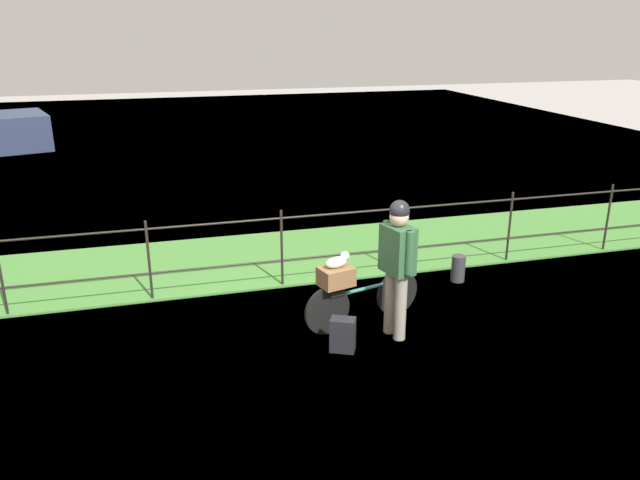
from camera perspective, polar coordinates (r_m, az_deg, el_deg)
The scene contains 10 objects.
ground_plane at distance 7.01m, azimuth 0.40°, elevation -11.08°, with size 60.00×60.00×0.00m, color #9E9993.
grass_strip at distance 9.93m, azimuth -4.85°, elevation -1.63°, with size 27.00×2.40×0.03m, color #478438.
harbor_water at distance 18.53m, azimuth -10.20°, elevation 7.94°, with size 30.00×30.00×0.00m, color slate.
iron_fence at distance 8.66m, azimuth -3.54°, elevation -0.27°, with size 18.04×0.04×1.13m.
bicycle_main at distance 7.69m, azimuth 3.87°, elevation -5.53°, with size 1.60×0.46×0.60m.
wooden_crate at distance 7.34m, azimuth 1.49°, elevation -3.37°, with size 0.39×0.29×0.23m, color brown.
terrier_dog at distance 7.28m, azimuth 1.67°, elevation -1.94°, with size 0.32×0.21×0.18m.
cyclist_person at distance 7.19m, azimuth 7.13°, elevation -1.59°, with size 0.35×0.53×1.68m.
backpack_on_paving at distance 7.13m, azimuth 2.11°, elevation -8.70°, with size 0.28×0.18×0.40m, color black.
mooring_bollard at distance 9.20m, azimuth 12.58°, elevation -2.57°, with size 0.20×0.20×0.39m, color #38383D.
Camera 1 is at (-1.67, -5.82, 3.54)m, focal length 34.81 mm.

